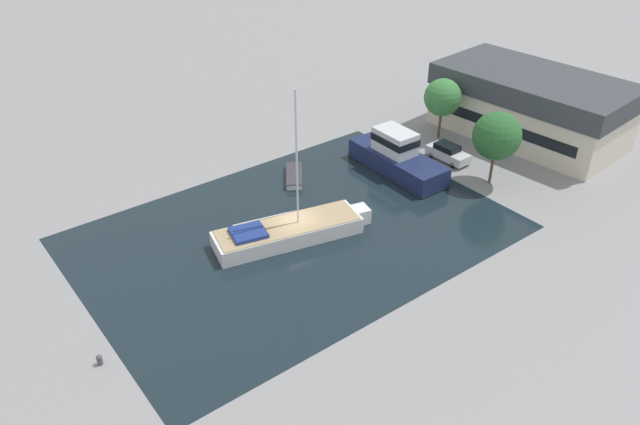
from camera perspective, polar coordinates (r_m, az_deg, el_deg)
name	(u,v)px	position (r m, az deg, el deg)	size (l,w,h in m)	color
ground_plane	(295,233)	(50.63, -2.26, -1.89)	(440.00, 440.00, 0.00)	gray
water_canal	(295,233)	(50.63, -2.26, -1.88)	(23.60, 33.60, 0.01)	black
warehouse_building	(531,105)	(68.90, 18.70, 9.27)	(20.12, 11.85, 6.71)	beige
quay_tree_near_building	(497,136)	(57.63, 15.87, 6.76)	(4.34, 4.34, 6.92)	brown
quay_tree_by_water	(443,97)	(65.71, 11.15, 10.29)	(3.82, 3.82, 6.38)	brown
parked_car	(448,153)	(62.46, 11.61, 5.39)	(4.45, 1.90, 1.67)	silver
sailboat_moored	(290,231)	(49.56, -2.78, -1.69)	(5.96, 13.24, 12.50)	white
motor_cruiser	(397,157)	(59.41, 7.03, 5.05)	(10.56, 3.83, 4.05)	#19234C
small_dinghy	(294,176)	(58.16, -2.38, 3.37)	(4.46, 3.74, 0.63)	white
mooring_bollard	(99,360)	(41.50, -19.52, -12.56)	(0.37, 0.37, 0.74)	#47474C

